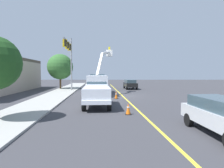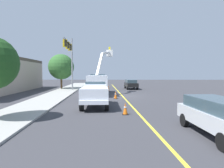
# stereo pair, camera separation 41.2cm
# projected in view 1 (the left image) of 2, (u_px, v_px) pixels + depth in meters

# --- Properties ---
(ground) EXTENTS (120.00, 120.00, 0.00)m
(ground) POSITION_uv_depth(u_px,v_px,m) (123.00, 96.00, 23.68)
(ground) COLOR #38383D
(sidewalk_far_side) EXTENTS (60.11, 7.71, 0.12)m
(sidewalk_far_side) POSITION_uv_depth(u_px,v_px,m) (54.00, 96.00, 23.09)
(sidewalk_far_side) COLOR #9E9E99
(sidewalk_far_side) RESTS_ON ground
(lane_centre_stripe) EXTENTS (49.89, 3.59, 0.01)m
(lane_centre_stripe) POSITION_uv_depth(u_px,v_px,m) (123.00, 96.00, 23.68)
(lane_centre_stripe) COLOR yellow
(lane_centre_stripe) RESTS_ON ground
(utility_bucket_truck) EXTENTS (8.35, 3.56, 6.62)m
(utility_bucket_truck) POSITION_uv_depth(u_px,v_px,m) (98.00, 82.00, 25.81)
(utility_bucket_truck) COLOR white
(utility_bucket_truck) RESTS_ON ground
(service_pickup_truck) EXTENTS (5.73, 2.50, 2.06)m
(service_pickup_truck) POSITION_uv_depth(u_px,v_px,m) (97.00, 93.00, 16.09)
(service_pickup_truck) COLOR white
(service_pickup_truck) RESTS_ON ground
(passing_minivan) EXTENTS (4.92, 2.22, 1.69)m
(passing_minivan) POSITION_uv_depth(u_px,v_px,m) (130.00, 84.00, 34.24)
(passing_minivan) COLOR black
(passing_minivan) RESTS_ON ground
(trailing_sedan) EXTENTS (4.92, 2.22, 1.69)m
(trailing_sedan) POSITION_uv_depth(u_px,v_px,m) (224.00, 114.00, 8.65)
(trailing_sedan) COLOR silver
(trailing_sedan) RESTS_ON ground
(traffic_cone_leading) EXTENTS (0.40, 0.40, 0.82)m
(traffic_cone_leading) POSITION_uv_depth(u_px,v_px,m) (128.00, 109.00, 13.04)
(traffic_cone_leading) COLOR black
(traffic_cone_leading) RESTS_ON ground
(traffic_cone_mid_front) EXTENTS (0.40, 0.40, 0.86)m
(traffic_cone_mid_front) POSITION_uv_depth(u_px,v_px,m) (116.00, 95.00, 21.16)
(traffic_cone_mid_front) COLOR black
(traffic_cone_mid_front) RESTS_ON ground
(traffic_cone_mid_rear) EXTENTS (0.40, 0.40, 0.88)m
(traffic_cone_mid_rear) POSITION_uv_depth(u_px,v_px,m) (108.00, 88.00, 30.22)
(traffic_cone_mid_rear) COLOR black
(traffic_cone_mid_rear) RESTS_ON ground
(traffic_signal_mast) EXTENTS (6.91, 0.83, 8.44)m
(traffic_signal_mast) POSITION_uv_depth(u_px,v_px,m) (69.00, 54.00, 28.54)
(traffic_signal_mast) COLOR gray
(traffic_signal_mast) RESTS_ON ground
(street_tree_right) EXTENTS (4.47, 4.47, 6.20)m
(street_tree_right) POSITION_uv_depth(u_px,v_px,m) (60.00, 67.00, 33.54)
(street_tree_right) COLOR brown
(street_tree_right) RESTS_ON ground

